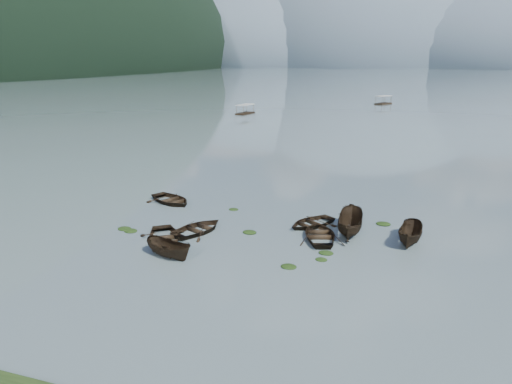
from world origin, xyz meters
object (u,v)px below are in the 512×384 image
(rowboat_0, at_px, (165,241))
(pontoon_centre, at_px, (383,104))
(rowboat_3, at_px, (320,238))
(pontoon_left, at_px, (245,114))

(rowboat_0, relative_size, pontoon_centre, 0.78)
(rowboat_0, height_order, rowboat_3, rowboat_0)
(rowboat_0, distance_m, pontoon_centre, 114.74)
(rowboat_0, relative_size, pontoon_left, 0.84)
(pontoon_centre, bearing_deg, pontoon_left, -104.42)
(rowboat_0, bearing_deg, pontoon_centre, 50.37)
(rowboat_3, bearing_deg, pontoon_centre, -106.41)
(rowboat_3, relative_size, pontoon_left, 0.83)
(rowboat_0, distance_m, rowboat_3, 11.49)
(pontoon_left, distance_m, pontoon_centre, 47.48)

